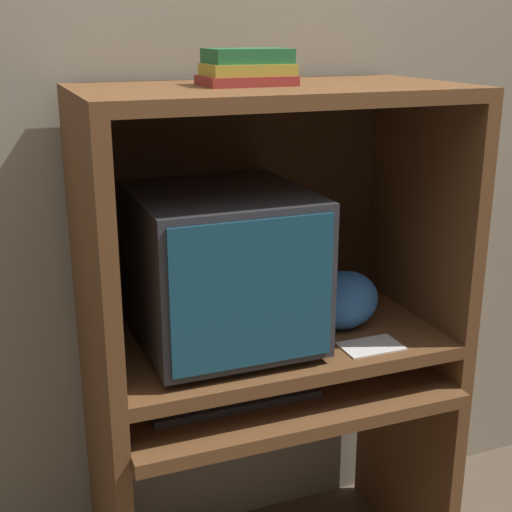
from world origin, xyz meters
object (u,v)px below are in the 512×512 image
snack_bag (344,300)px  crt_monitor (222,267)px  book_stack (247,68)px  mouse (330,378)px  keyboard (231,394)px

snack_bag → crt_monitor: bearing=175.6°
snack_bag → book_stack: 0.68m
mouse → book_stack: book_stack is taller
mouse → snack_bag: 0.22m
crt_monitor → keyboard: 0.33m
book_stack → mouse: bearing=-34.1°
crt_monitor → keyboard: size_ratio=1.03×
crt_monitor → book_stack: bearing=18.6°
keyboard → mouse: (0.28, -0.02, 0.00)m
keyboard → book_stack: size_ratio=2.03×
snack_bag → keyboard: bearing=-170.6°
crt_monitor → mouse: (0.27, -0.10, -0.32)m
book_stack → snack_bag: bearing=-11.5°
mouse → book_stack: 0.85m
crt_monitor → keyboard: crt_monitor is taller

